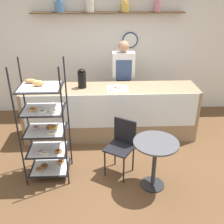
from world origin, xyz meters
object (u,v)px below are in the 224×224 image
(cafe_table, at_px, (155,154))
(cafe_chair, at_px, (122,141))
(pastry_rack, at_px, (45,129))
(person_worker, at_px, (123,79))
(donut_tray_counter, at_px, (117,88))
(coffee_carafe, at_px, (82,79))

(cafe_table, distance_m, cafe_chair, 0.57)
(cafe_table, xyz_separation_m, cafe_chair, (-0.43, 0.37, -0.02))
(pastry_rack, distance_m, cafe_table, 1.60)
(pastry_rack, relative_size, person_worker, 1.05)
(cafe_table, xyz_separation_m, donut_tray_counter, (-0.46, 1.41, 0.45))
(cafe_table, bearing_deg, donut_tray_counter, 107.94)
(cafe_chair, distance_m, coffee_carafe, 1.45)
(person_worker, xyz_separation_m, donut_tray_counter, (-0.17, -0.67, 0.07))
(coffee_carafe, height_order, donut_tray_counter, coffee_carafe)
(donut_tray_counter, bearing_deg, person_worker, 75.42)
(pastry_rack, xyz_separation_m, coffee_carafe, (0.47, 1.19, 0.35))
(cafe_chair, relative_size, donut_tray_counter, 2.32)
(cafe_table, height_order, donut_tray_counter, donut_tray_counter)
(pastry_rack, distance_m, donut_tray_counter, 1.56)
(pastry_rack, relative_size, coffee_carafe, 5.13)
(person_worker, bearing_deg, cafe_table, -82.25)
(cafe_table, xyz_separation_m, coffee_carafe, (-1.08, 1.52, 0.60))
(person_worker, xyz_separation_m, cafe_chair, (-0.15, -1.71, -0.40))
(cafe_chair, bearing_deg, donut_tray_counter, 123.40)
(cafe_chair, bearing_deg, cafe_table, -8.51)
(cafe_table, height_order, coffee_carafe, coffee_carafe)
(person_worker, height_order, coffee_carafe, person_worker)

